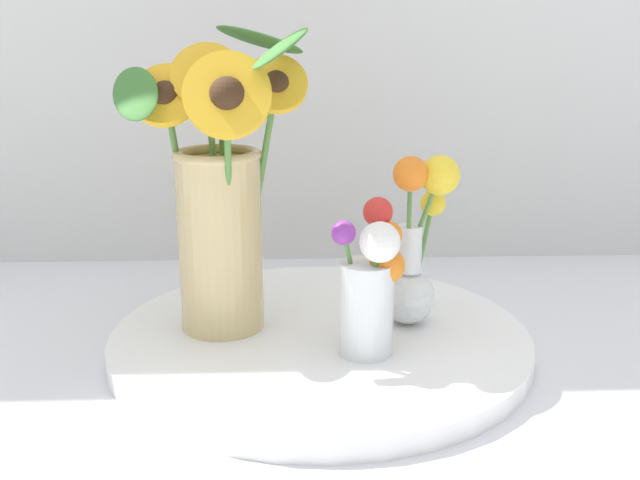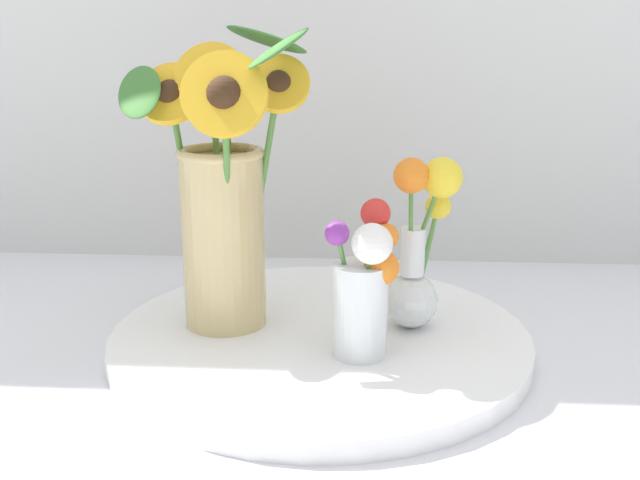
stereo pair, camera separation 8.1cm
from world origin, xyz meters
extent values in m
plane|color=silver|center=(0.00, 0.00, 0.00)|extent=(6.00, 6.00, 0.00)
cylinder|color=white|center=(0.04, 0.11, 0.01)|extent=(0.47, 0.47, 0.02)
cylinder|color=#D1B77A|center=(-0.07, 0.13, 0.12)|extent=(0.09, 0.09, 0.19)
torus|color=#D1B77A|center=(-0.07, 0.13, 0.22)|extent=(0.10, 0.10, 0.01)
cylinder|color=#568E42|center=(-0.06, 0.15, 0.16)|extent=(0.02, 0.04, 0.24)
cylinder|color=gold|center=(-0.07, 0.16, 0.28)|extent=(0.07, 0.06, 0.06)
sphere|color=#382314|center=(-0.07, 0.16, 0.28)|extent=(0.03, 0.03, 0.03)
cylinder|color=#568E42|center=(-0.06, 0.09, 0.17)|extent=(0.02, 0.05, 0.23)
cylinder|color=gold|center=(-0.05, 0.07, 0.29)|extent=(0.09, 0.05, 0.09)
sphere|color=#382314|center=(-0.05, 0.07, 0.29)|extent=(0.04, 0.04, 0.04)
cylinder|color=#568E42|center=(-0.07, 0.13, 0.19)|extent=(0.02, 0.01, 0.23)
cylinder|color=gold|center=(-0.08, 0.13, 0.30)|extent=(0.08, 0.05, 0.07)
sphere|color=#382314|center=(-0.08, 0.13, 0.30)|extent=(0.03, 0.03, 0.03)
cylinder|color=#568E42|center=(-0.03, 0.13, 0.17)|extent=(0.05, 0.01, 0.25)
cylinder|color=gold|center=(-0.01, 0.13, 0.30)|extent=(0.08, 0.05, 0.07)
sphere|color=#382314|center=(-0.01, 0.13, 0.30)|extent=(0.03, 0.03, 0.03)
cylinder|color=#568E42|center=(-0.11, 0.12, 0.17)|extent=(0.04, 0.02, 0.23)
cylinder|color=gold|center=(-0.12, 0.13, 0.28)|extent=(0.08, 0.05, 0.07)
sphere|color=#382314|center=(-0.12, 0.13, 0.28)|extent=(0.03, 0.03, 0.03)
ellipsoid|color=#38702D|center=(-0.03, 0.18, 0.34)|extent=(0.13, 0.12, 0.05)
ellipsoid|color=#38702D|center=(0.00, 0.09, 0.33)|extent=(0.08, 0.11, 0.06)
ellipsoid|color=#38702D|center=(-0.15, 0.11, 0.29)|extent=(0.07, 0.10, 0.07)
cylinder|color=white|center=(0.09, 0.05, 0.07)|extent=(0.06, 0.06, 0.10)
cylinder|color=#568E42|center=(0.10, 0.05, 0.08)|extent=(0.02, 0.01, 0.07)
sphere|color=orange|center=(0.11, 0.05, 0.12)|extent=(0.04, 0.04, 0.04)
cylinder|color=#568E42|center=(0.09, 0.04, 0.10)|extent=(0.02, 0.02, 0.10)
sphere|color=white|center=(0.10, 0.04, 0.15)|extent=(0.04, 0.04, 0.04)
cylinder|color=#568E42|center=(0.09, 0.07, 0.11)|extent=(0.01, 0.03, 0.10)
sphere|color=red|center=(0.10, 0.08, 0.17)|extent=(0.03, 0.03, 0.03)
cylinder|color=#568E42|center=(0.10, 0.06, 0.10)|extent=(0.03, 0.02, 0.09)
sphere|color=orange|center=(0.11, 0.07, 0.15)|extent=(0.03, 0.03, 0.03)
cylinder|color=#568E42|center=(0.07, 0.05, 0.10)|extent=(0.03, 0.01, 0.11)
sphere|color=purple|center=(0.06, 0.05, 0.16)|extent=(0.02, 0.02, 0.02)
sphere|color=white|center=(0.14, 0.13, 0.05)|extent=(0.06, 0.06, 0.06)
cylinder|color=white|center=(0.14, 0.13, 0.11)|extent=(0.03, 0.03, 0.05)
cylinder|color=#568E42|center=(0.16, 0.15, 0.12)|extent=(0.03, 0.03, 0.13)
sphere|color=yellow|center=(0.17, 0.16, 0.18)|extent=(0.03, 0.03, 0.03)
cylinder|color=#568E42|center=(0.15, 0.13, 0.13)|extent=(0.04, 0.03, 0.13)
sphere|color=yellow|center=(0.17, 0.12, 0.20)|extent=(0.04, 0.04, 0.04)
cylinder|color=#568E42|center=(0.16, 0.14, 0.10)|extent=(0.03, 0.02, 0.11)
sphere|color=yellow|center=(0.17, 0.15, 0.16)|extent=(0.03, 0.03, 0.03)
cylinder|color=#568E42|center=(0.14, 0.12, 0.13)|extent=(0.01, 0.03, 0.14)
sphere|color=orange|center=(0.14, 0.11, 0.20)|extent=(0.04, 0.04, 0.04)
camera|label=1|loc=(0.01, -0.67, 0.35)|focal=42.00mm
camera|label=2|loc=(0.09, -0.67, 0.35)|focal=42.00mm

